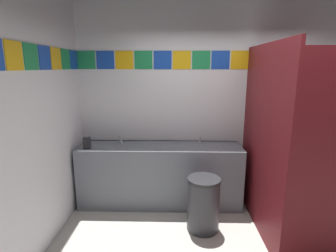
{
  "coord_description": "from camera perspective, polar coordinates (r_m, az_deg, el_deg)",
  "views": [
    {
      "loc": [
        -0.65,
        -2.35,
        1.99
      ],
      "look_at": [
        -0.73,
        0.93,
        1.25
      ],
      "focal_mm": 28.11,
      "sensor_mm": 36.0,
      "label": 1
    }
  ],
  "objects": [
    {
      "name": "trash_bin",
      "position": [
        3.41,
        7.66,
        -16.39
      ],
      "size": [
        0.4,
        0.4,
        0.68
      ],
      "color": "#333338",
      "rests_on": "ground_plane"
    },
    {
      "name": "faucet_right",
      "position": [
        3.86,
        6.98,
        -3.19
      ],
      "size": [
        0.04,
        0.1,
        0.14
      ],
      "color": "silver",
      "rests_on": "vanity_counter"
    },
    {
      "name": "soap_dispenser",
      "position": [
        3.79,
        -17.17,
        -3.54
      ],
      "size": [
        0.09,
        0.09,
        0.16
      ],
      "color": "black",
      "rests_on": "vanity_counter"
    },
    {
      "name": "toilet",
      "position": [
        4.18,
        25.9,
        -12.45
      ],
      "size": [
        0.39,
        0.49,
        0.74
      ],
      "color": "white",
      "rests_on": "ground_plane"
    },
    {
      "name": "wall_back",
      "position": [
        4.01,
        10.82,
        4.74
      ],
      "size": [
        4.13,
        0.09,
        2.9
      ],
      "color": "silver",
      "rests_on": "ground_plane"
    },
    {
      "name": "faucet_left",
      "position": [
        3.92,
        -10.19,
        -3.04
      ],
      "size": [
        0.04,
        0.1,
        0.14
      ],
      "color": "silver",
      "rests_on": "vanity_counter"
    },
    {
      "name": "vanity_counter",
      "position": [
        3.92,
        -1.7,
        -10.39
      ],
      "size": [
        2.32,
        0.55,
        0.89
      ],
      "color": "slate",
      "rests_on": "ground_plane"
    },
    {
      "name": "wall_side",
      "position": [
        2.82,
        -29.74,
        -0.01
      ],
      "size": [
        0.09,
        3.06,
        2.9
      ],
      "color": "silver",
      "rests_on": "ground_plane"
    },
    {
      "name": "stall_divider",
      "position": [
        3.19,
        23.86,
        -4.1
      ],
      "size": [
        0.92,
        1.58,
        2.26
      ],
      "color": "maroon",
      "rests_on": "ground_plane"
    }
  ]
}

